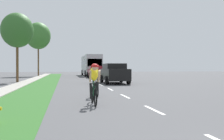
# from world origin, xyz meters

# --- Properties ---
(ground_plane) EXTENTS (120.00, 120.00, 0.00)m
(ground_plane) POSITION_xyz_m (0.00, 20.00, 0.00)
(ground_plane) COLOR #4C4C4F
(grass_verge) EXTENTS (2.39, 70.00, 0.01)m
(grass_verge) POSITION_xyz_m (-4.75, 20.00, 0.00)
(grass_verge) COLOR #2D6026
(grass_verge) RESTS_ON ground_plane
(sidewalk_concrete) EXTENTS (1.29, 70.00, 0.10)m
(sidewalk_concrete) POSITION_xyz_m (-6.59, 20.00, 0.00)
(sidewalk_concrete) COLOR #9E998E
(sidewalk_concrete) RESTS_ON ground_plane
(lane_markings_center) EXTENTS (0.12, 53.80, 0.01)m
(lane_markings_center) POSITION_xyz_m (0.00, 24.00, 0.00)
(lane_markings_center) COLOR white
(lane_markings_center) RESTS_ON ground_plane
(cyclist_lead) EXTENTS (0.42, 1.72, 1.58)m
(cyclist_lead) POSITION_xyz_m (-1.85, 7.54, 0.81)
(cyclist_lead) COLOR black
(cyclist_lead) RESTS_ON ground_plane
(cyclist_trailing) EXTENTS (0.42, 1.72, 1.58)m
(cyclist_trailing) POSITION_xyz_m (-1.42, 10.28, 0.81)
(cyclist_trailing) COLOR black
(cyclist_trailing) RESTS_ON ground_plane
(suv_black) EXTENTS (2.15, 4.70, 1.79)m
(suv_black) POSITION_xyz_m (1.50, 19.93, 0.95)
(suv_black) COLOR black
(suv_black) RESTS_ON ground_plane
(pickup_maroon) EXTENTS (2.22, 5.10, 1.64)m
(pickup_maroon) POSITION_xyz_m (1.29, 31.36, 0.83)
(pickup_maroon) COLOR maroon
(pickup_maroon) RESTS_ON ground_plane
(bus_silver) EXTENTS (2.78, 11.60, 3.48)m
(bus_silver) POSITION_xyz_m (1.60, 40.98, 1.98)
(bus_silver) COLOR #A5A8AD
(bus_silver) RESTS_ON ground_plane
(street_tree_near) EXTENTS (3.09, 3.09, 6.79)m
(street_tree_near) POSITION_xyz_m (-7.49, 23.52, 5.07)
(street_tree_near) COLOR brown
(street_tree_near) RESTS_ON ground_plane
(street_tree_far) EXTENTS (4.07, 4.07, 9.01)m
(street_tree_far) POSITION_xyz_m (-7.25, 40.93, 6.75)
(street_tree_far) COLOR brown
(street_tree_far) RESTS_ON ground_plane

